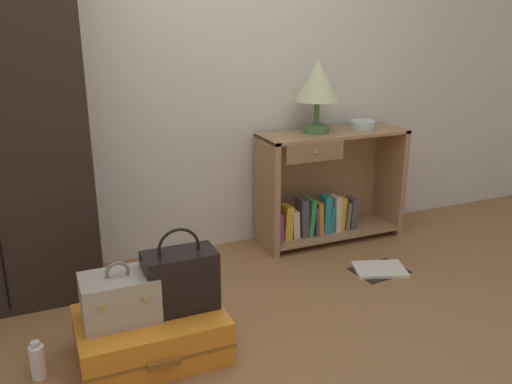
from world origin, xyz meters
name	(u,v)px	position (x,y,z in m)	size (l,w,h in m)	color
ground_plane	(285,374)	(0.00, 0.00, 0.00)	(9.00, 9.00, 0.00)	olive
back_wall	(180,50)	(0.00, 1.50, 1.30)	(6.40, 0.10, 2.60)	silver
bookshelf	(326,190)	(0.93, 1.27, 0.36)	(1.01, 0.36, 0.76)	#A37A51
table_lamp	(318,84)	(0.84, 1.27, 1.08)	(0.29, 0.29, 0.47)	#4C7542
bowl	(362,125)	(1.19, 1.26, 0.79)	(0.17, 0.17, 0.06)	silver
suitcase_large	(152,334)	(-0.50, 0.37, 0.11)	(0.66, 0.48, 0.21)	orange
train_case	(120,297)	(-0.62, 0.38, 0.32)	(0.33, 0.24, 0.28)	#A89E8E
handbag	(180,279)	(-0.35, 0.37, 0.35)	(0.33, 0.17, 0.39)	black
bottle	(38,361)	(-0.98, 0.40, 0.08)	(0.06, 0.06, 0.18)	white
open_book_on_floor	(380,269)	(0.98, 0.67, 0.01)	(0.36, 0.31, 0.02)	white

